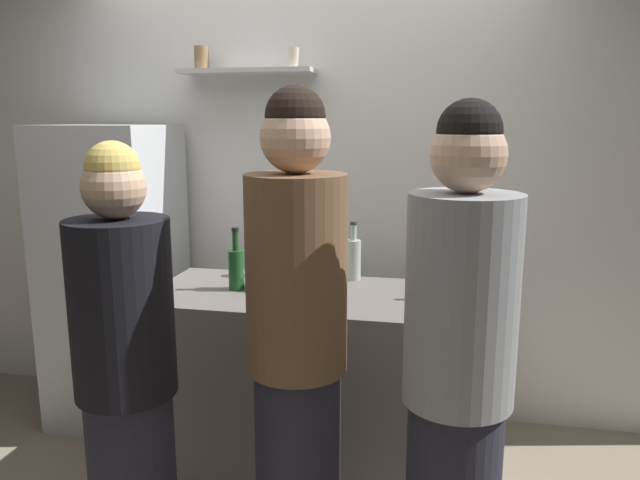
% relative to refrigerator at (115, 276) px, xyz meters
% --- Properties ---
extents(back_wall_assembly, '(4.80, 0.32, 2.60)m').
position_rel_refrigerator_xyz_m(back_wall_assembly, '(1.02, 0.40, 0.48)').
color(back_wall_assembly, white).
rests_on(back_wall_assembly, ground).
extents(refrigerator, '(0.63, 0.64, 1.65)m').
position_rel_refrigerator_xyz_m(refrigerator, '(0.00, 0.00, 0.00)').
color(refrigerator, silver).
rests_on(refrigerator, ground).
extents(counter, '(1.56, 0.68, 0.89)m').
position_rel_refrigerator_xyz_m(counter, '(1.23, -0.34, -0.38)').
color(counter, '#66605B').
rests_on(counter, ground).
extents(baking_pan, '(0.34, 0.24, 0.05)m').
position_rel_refrigerator_xyz_m(baking_pan, '(1.06, -0.26, 0.09)').
color(baking_pan, gray).
rests_on(baking_pan, counter).
extents(utensil_holder, '(0.09, 0.09, 0.21)m').
position_rel_refrigerator_xyz_m(utensil_holder, '(1.86, -0.57, 0.13)').
color(utensil_holder, '#B2B2B7').
rests_on(utensil_holder, counter).
extents(wine_bottle_pale_glass, '(0.08, 0.08, 0.29)m').
position_rel_refrigerator_xyz_m(wine_bottle_pale_glass, '(1.34, -0.06, 0.18)').
color(wine_bottle_pale_glass, '#B2BFB2').
rests_on(wine_bottle_pale_glass, counter).
extents(wine_bottle_green_glass, '(0.07, 0.07, 0.29)m').
position_rel_refrigerator_xyz_m(wine_bottle_green_glass, '(0.84, -0.35, 0.18)').
color(wine_bottle_green_glass, '#19471E').
rests_on(wine_bottle_green_glass, counter).
extents(wine_bottle_dark_glass, '(0.06, 0.06, 0.30)m').
position_rel_refrigerator_xyz_m(wine_bottle_dark_glass, '(1.85, -0.31, 0.18)').
color(wine_bottle_dark_glass, black).
rests_on(wine_bottle_dark_glass, counter).
extents(water_bottle_plastic, '(0.08, 0.08, 0.23)m').
position_rel_refrigerator_xyz_m(water_bottle_plastic, '(0.90, -0.08, 0.17)').
color(water_bottle_plastic, silver).
rests_on(water_bottle_plastic, counter).
extents(person_brown_jacket, '(0.34, 0.34, 1.78)m').
position_rel_refrigerator_xyz_m(person_brown_jacket, '(1.30, -1.07, 0.07)').
color(person_brown_jacket, '#262633').
rests_on(person_brown_jacket, ground).
extents(person_blonde, '(0.34, 0.34, 1.61)m').
position_rel_refrigerator_xyz_m(person_blonde, '(0.73, -1.20, -0.03)').
color(person_blonde, '#262633').
rests_on(person_blonde, ground).
extents(person_grey_hoodie, '(0.34, 0.34, 1.74)m').
position_rel_refrigerator_xyz_m(person_grey_hoodie, '(1.84, -1.16, 0.04)').
color(person_grey_hoodie, '#262633').
rests_on(person_grey_hoodie, ground).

